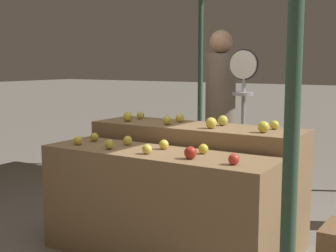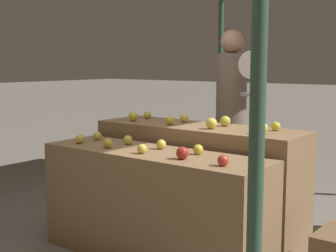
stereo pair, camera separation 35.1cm
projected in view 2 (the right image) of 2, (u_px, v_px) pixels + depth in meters
name	position (u px, v px, depth m)	size (l,w,h in m)	color
display_counter_front	(153.00, 206.00, 3.52)	(1.83, 0.55, 0.84)	olive
display_counter_back	(197.00, 182.00, 3.99)	(1.83, 0.55, 0.97)	olive
apple_front_0	(80.00, 139.00, 3.80)	(0.07, 0.07, 0.07)	yellow
apple_front_1	(108.00, 143.00, 3.59)	(0.07, 0.07, 0.07)	gold
apple_front_2	(142.00, 149.00, 3.37)	(0.07, 0.07, 0.07)	yellow
apple_front_3	(182.00, 153.00, 3.17)	(0.09, 0.09, 0.09)	#AD281E
apple_front_4	(223.00, 160.00, 2.96)	(0.07, 0.07, 0.07)	red
apple_front_5	(97.00, 136.00, 3.96)	(0.07, 0.07, 0.07)	gold
apple_front_6	(128.00, 140.00, 3.75)	(0.07, 0.07, 0.07)	yellow
apple_front_7	(161.00, 144.00, 3.55)	(0.07, 0.07, 0.07)	yellow
apple_front_8	(198.00, 149.00, 3.34)	(0.07, 0.07, 0.07)	gold
apple_back_0	(133.00, 116.00, 4.22)	(0.09, 0.09, 0.09)	gold
apple_back_1	(170.00, 120.00, 3.97)	(0.08, 0.08, 0.08)	gold
apple_back_2	(212.00, 123.00, 3.71)	(0.09, 0.09, 0.09)	yellow
apple_back_3	(262.00, 128.00, 3.44)	(0.09, 0.09, 0.09)	gold
apple_back_4	(147.00, 115.00, 4.39)	(0.07, 0.07, 0.07)	gold
apple_back_5	(184.00, 118.00, 4.13)	(0.08, 0.08, 0.08)	yellow
apple_back_6	(225.00, 121.00, 3.87)	(0.09, 0.09, 0.09)	gold
apple_back_7	(276.00, 126.00, 3.61)	(0.07, 0.07, 0.07)	gold
produce_scale	(251.00, 96.00, 4.35)	(0.29, 0.20, 1.62)	#99999E
person_vendor_at_scale	(231.00, 103.00, 4.79)	(0.42, 0.42, 1.82)	#2D2D38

